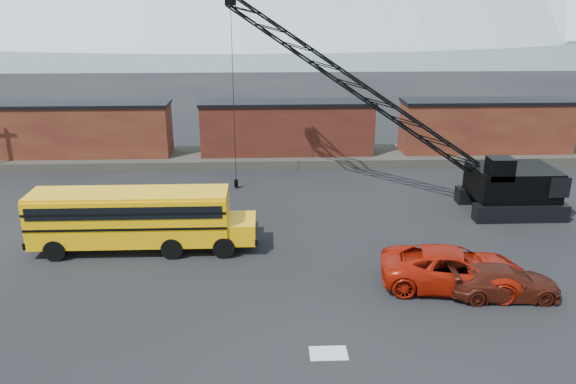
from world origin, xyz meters
The scene contains 10 objects.
ground centered at (0.00, 0.00, 0.00)m, with size 160.00×160.00×0.00m, color black.
gravel_berm centered at (0.00, 22.00, 0.35)m, with size 120.00×5.00×0.70m, color #413D35.
boxcar_west_near centered at (-16.00, 22.00, 2.76)m, with size 13.70×3.10×4.17m.
boxcar_mid centered at (0.00, 22.00, 2.76)m, with size 13.70×3.10×4.17m.
boxcar_east_near centered at (16.00, 22.00, 2.76)m, with size 13.70×3.10×4.17m.
snow_patch centered at (0.50, -4.00, 0.01)m, with size 1.40×0.90×0.02m, color silver.
school_bus centered at (-8.36, 5.49, 1.79)m, with size 11.65×2.65×3.19m.
red_pickup centered at (6.71, 0.82, 0.91)m, with size 3.03×6.57×1.82m, color #A91808.
maroon_suv centered at (8.60, -0.11, 0.71)m, with size 1.98×4.87×1.41m, color #45150C.
crawler_crane centered at (4.10, 12.82, 7.18)m, with size 20.29×7.69×12.82m.
Camera 1 is at (-1.72, -21.59, 12.43)m, focal length 35.00 mm.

